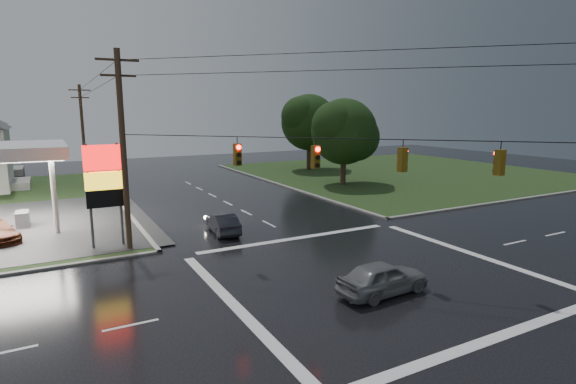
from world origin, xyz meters
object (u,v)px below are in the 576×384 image
utility_pole_nw (123,149)px  car_crossing (383,278)px  utility_pole_n (83,131)px  tree_ne_far (310,123)px  tree_ne_near (345,132)px  car_north (223,223)px  pylon_sign (104,179)px

utility_pole_nw → car_crossing: 15.28m
utility_pole_n → utility_pole_nw: bearing=-90.0°
utility_pole_n → tree_ne_far: size_ratio=1.07×
utility_pole_n → tree_ne_near: bearing=-34.1°
utility_pole_nw → car_north: size_ratio=2.77×
pylon_sign → car_north: bearing=-1.5°
utility_pole_n → car_crossing: (8.56, -40.13, -4.75)m
tree_ne_near → car_crossing: (-15.08, -24.13, -4.84)m
pylon_sign → car_north: size_ratio=1.51×
car_north → car_crossing: size_ratio=0.94×
pylon_sign → car_crossing: (9.56, -12.63, -3.29)m
utility_pole_n → car_north: utility_pole_n is taller
tree_ne_near → car_north: bearing=-146.7°
pylon_sign → car_north: pylon_sign is taller
tree_ne_far → pylon_sign: bearing=-139.6°
tree_ne_near → tree_ne_far: (3.01, 12.00, 0.62)m
tree_ne_far → car_north: tree_ne_far is taller
tree_ne_far → car_north: 31.98m
utility_pole_n → car_crossing: size_ratio=2.48×
tree_ne_near → tree_ne_far: bearing=75.9°
utility_pole_n → tree_ne_near: 28.55m
utility_pole_n → car_crossing: bearing=-78.0°
utility_pole_nw → car_crossing: bearing=-53.7°
pylon_sign → utility_pole_n: bearing=87.9°
pylon_sign → tree_ne_near: (24.64, 11.49, 1.55)m
pylon_sign → tree_ne_far: 36.35m
tree_ne_far → car_crossing: size_ratio=2.31×
utility_pole_n → tree_ne_far: 26.96m
car_north → car_crossing: car_crossing is taller
tree_ne_far → car_crossing: (-18.09, -36.13, -5.46)m
tree_ne_near → car_crossing: tree_ne_near is taller
tree_ne_near → utility_pole_nw: bearing=-152.1°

